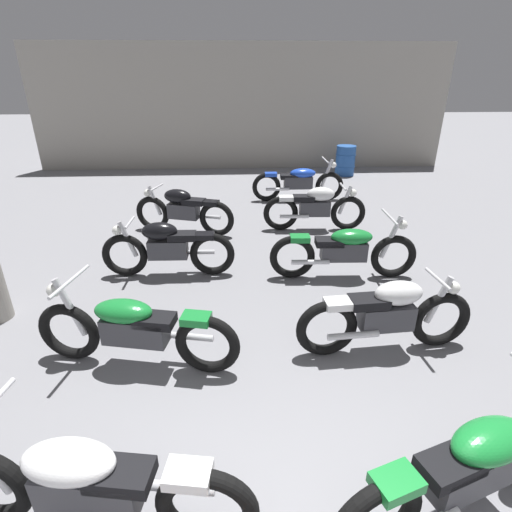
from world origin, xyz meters
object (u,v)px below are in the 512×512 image
object	(u,v)px
motorcycle_left_row_1	(134,328)
motorcycle_right_row_0	(474,467)
motorcycle_right_row_1	(387,314)
motorcycle_right_row_4	(299,182)
oil_drum	(345,160)
motorcycle_left_row_0	(88,484)
motorcycle_right_row_3	(315,207)
motorcycle_left_row_3	(183,210)
motorcycle_right_row_2	(345,250)
motorcycle_left_row_2	(167,247)

from	to	relation	value
motorcycle_left_row_1	motorcycle_right_row_0	bearing A→B (deg)	-33.23
motorcycle_right_row_1	motorcycle_right_row_4	world-z (taller)	motorcycle_right_row_4
motorcycle_right_row_0	motorcycle_right_row_4	xyz separation A→B (m)	(-0.04, 7.49, 0.00)
motorcycle_left_row_1	oil_drum	xyz separation A→B (m)	(4.31, 8.28, -0.03)
motorcycle_left_row_0	oil_drum	world-z (taller)	motorcycle_left_row_0
motorcycle_left_row_0	motorcycle_right_row_0	distance (m)	2.52
motorcycle_left_row_1	motorcycle_right_row_3	xyz separation A→B (m)	(2.58, 3.84, 0.01)
motorcycle_left_row_3	motorcycle_right_row_3	xyz separation A→B (m)	(2.51, 0.03, 0.00)
motorcycle_left_row_3	motorcycle_right_row_3	bearing A→B (deg)	0.72
motorcycle_left_row_3	motorcycle_left_row_0	bearing A→B (deg)	-89.84
motorcycle_right_row_4	oil_drum	world-z (taller)	motorcycle_right_row_4
motorcycle_left_row_0	motorcycle_right_row_2	bearing A→B (deg)	54.15
motorcycle_right_row_1	motorcycle_right_row_3	distance (m)	3.73
motorcycle_right_row_1	motorcycle_left_row_1	bearing A→B (deg)	-177.63
motorcycle_left_row_1	motorcycle_right_row_1	distance (m)	2.66
motorcycle_left_row_0	motorcycle_right_row_4	world-z (taller)	same
motorcycle_left_row_3	motorcycle_right_row_2	size ratio (longest dim) A/B	0.88
motorcycle_left_row_2	motorcycle_right_row_2	xyz separation A→B (m)	(2.61, -0.21, -0.01)
oil_drum	motorcycle_left_row_0	bearing A→B (deg)	-112.97
motorcycle_right_row_3	motorcycle_right_row_0	bearing A→B (deg)	-89.81
motorcycle_right_row_2	oil_drum	world-z (taller)	motorcycle_right_row_2
motorcycle_left_row_2	oil_drum	bearing A→B (deg)	55.51
motorcycle_left_row_1	motorcycle_left_row_3	world-z (taller)	motorcycle_left_row_1
motorcycle_left_row_0	motorcycle_right_row_0	bearing A→B (deg)	-0.12
motorcycle_left_row_2	motorcycle_right_row_1	size ratio (longest dim) A/B	1.00
motorcycle_right_row_2	motorcycle_right_row_4	world-z (taller)	same
motorcycle_left_row_1	motorcycle_right_row_0	world-z (taller)	same
motorcycle_left_row_3	motorcycle_right_row_0	bearing A→B (deg)	-65.33
motorcycle_right_row_0	motorcycle_right_row_2	world-z (taller)	same
motorcycle_left_row_0	oil_drum	distance (m)	10.83
motorcycle_left_row_1	oil_drum	world-z (taller)	motorcycle_left_row_1
motorcycle_left_row_2	motorcycle_right_row_0	world-z (taller)	motorcycle_right_row_0
motorcycle_left_row_3	motorcycle_right_row_2	distance (m)	3.24
motorcycle_right_row_2	motorcycle_right_row_4	size ratio (longest dim) A/B	1.00
motorcycle_left_row_3	motorcycle_right_row_1	world-z (taller)	same
motorcycle_right_row_2	motorcycle_right_row_0	bearing A→B (deg)	-90.64
motorcycle_left_row_0	motorcycle_left_row_2	world-z (taller)	motorcycle_left_row_0
motorcycle_left_row_3	motorcycle_right_row_3	world-z (taller)	same
motorcycle_left_row_0	motorcycle_left_row_1	world-z (taller)	same
motorcycle_right_row_2	motorcycle_right_row_3	bearing A→B (deg)	91.66
motorcycle_left_row_1	motorcycle_right_row_2	distance (m)	3.22
motorcycle_right_row_0	motorcycle_right_row_1	bearing A→B (deg)	88.09
motorcycle_left_row_2	oil_drum	distance (m)	7.56
motorcycle_right_row_0	motorcycle_right_row_2	xyz separation A→B (m)	(0.04, 3.54, 0.00)
motorcycle_right_row_2	motorcycle_right_row_4	bearing A→B (deg)	91.21
motorcycle_right_row_1	motorcycle_right_row_3	bearing A→B (deg)	91.21
motorcycle_right_row_3	motorcycle_left_row_2	bearing A→B (deg)	-144.97
motorcycle_left_row_0	motorcycle_right_row_3	size ratio (longest dim) A/B	1.10
motorcycle_right_row_3	oil_drum	distance (m)	4.77
motorcycle_right_row_2	motorcycle_right_row_3	distance (m)	2.00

